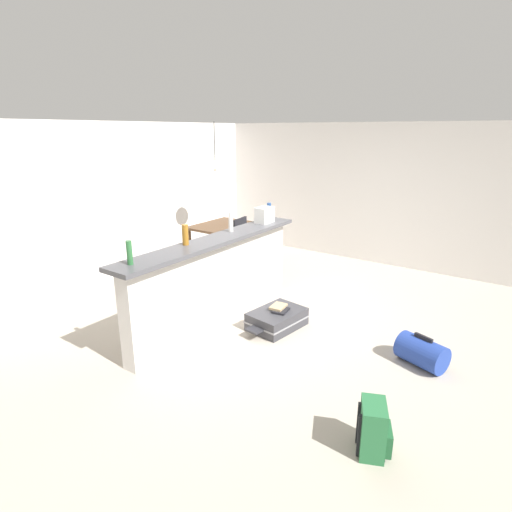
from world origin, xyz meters
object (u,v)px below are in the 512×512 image
object	(u,v)px
bottle_blue	(269,211)
pendant_lamp	(215,164)
duffel_bag_blue	(422,352)
suitcase_flat_charcoal	(277,319)
bottle_green	(129,253)
bottle_white	(231,222)
bottle_amber	(185,235)
dining_chair_near_partition	(245,242)
grocery_bag	(264,215)
book_stack	(280,308)
dining_table	(222,230)
backpack_green	(374,430)

from	to	relation	value
bottle_blue	pendant_lamp	xyz separation A→B (m)	(0.53, 1.46, 0.57)
duffel_bag_blue	pendant_lamp	bearing A→B (deg)	70.63
duffel_bag_blue	suitcase_flat_charcoal	bearing A→B (deg)	94.39
bottle_green	bottle_white	bearing A→B (deg)	1.32
bottle_blue	bottle_white	bearing A→B (deg)	-178.53
bottle_amber	dining_chair_near_partition	distance (m)	2.48
pendant_lamp	duffel_bag_blue	world-z (taller)	pendant_lamp
grocery_bag	duffel_bag_blue	bearing A→B (deg)	-104.73
bottle_blue	book_stack	bearing A→B (deg)	-140.17
pendant_lamp	book_stack	distance (m)	3.11
duffel_bag_blue	dining_chair_near_partition	bearing A→B (deg)	67.34
bottle_blue	dining_table	distance (m)	1.63
grocery_bag	pendant_lamp	size ratio (longest dim) A/B	0.32
suitcase_flat_charcoal	grocery_bag	bearing A→B (deg)	42.83
dining_chair_near_partition	backpack_green	world-z (taller)	dining_chair_near_partition
bottle_white	bottle_blue	distance (m)	0.92
dining_chair_near_partition	backpack_green	distance (m)	4.38
suitcase_flat_charcoal	book_stack	xyz separation A→B (m)	(0.03, -0.02, 0.14)
duffel_bag_blue	bottle_white	bearing A→B (deg)	91.53
duffel_bag_blue	bottle_blue	bearing A→B (deg)	70.91
pendant_lamp	backpack_green	bearing A→B (deg)	-125.91
dining_table	pendant_lamp	distance (m)	1.16
backpack_green	pendant_lamp	bearing A→B (deg)	54.09
grocery_bag	dining_table	distance (m)	1.78
bottle_green	book_stack	xyz separation A→B (m)	(1.59, -0.74, -0.98)
bottle_green	grocery_bag	distance (m)	2.32
pendant_lamp	suitcase_flat_charcoal	world-z (taller)	pendant_lamp
suitcase_flat_charcoal	book_stack	distance (m)	0.14
bottle_white	book_stack	xyz separation A→B (m)	(-0.03, -0.77, -0.99)
bottle_amber	book_stack	xyz separation A→B (m)	(0.76, -0.80, -0.98)
bottle_amber	backpack_green	size ratio (longest dim) A/B	0.56
backpack_green	duffel_bag_blue	world-z (taller)	backpack_green
dining_chair_near_partition	suitcase_flat_charcoal	distance (m)	2.23
bottle_green	backpack_green	world-z (taller)	bottle_green
pendant_lamp	book_stack	world-z (taller)	pendant_lamp
bottle_green	suitcase_flat_charcoal	bearing A→B (deg)	-24.77
bottle_green	dining_chair_near_partition	distance (m)	3.27
bottle_green	duffel_bag_blue	xyz separation A→B (m)	(1.69, -2.42, -1.08)
bottle_blue	grocery_bag	xyz separation A→B (m)	(-0.23, -0.07, -0.01)
bottle_blue	suitcase_flat_charcoal	size ratio (longest dim) A/B	0.28
dining_table	duffel_bag_blue	distance (m)	4.17
bottle_white	grocery_bag	world-z (taller)	bottle_white
duffel_bag_blue	bottle_green	bearing A→B (deg)	124.90
dining_chair_near_partition	book_stack	size ratio (longest dim) A/B	3.44
bottle_green	grocery_bag	size ratio (longest dim) A/B	0.92
bottle_green	dining_chair_near_partition	world-z (taller)	bottle_green
bottle_green	bottle_amber	size ratio (longest dim) A/B	1.02
grocery_bag	book_stack	xyz separation A→B (m)	(-0.73, -0.73, -0.97)
grocery_bag	suitcase_flat_charcoal	distance (m)	1.52
bottle_blue	grocery_bag	size ratio (longest dim) A/B	0.94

